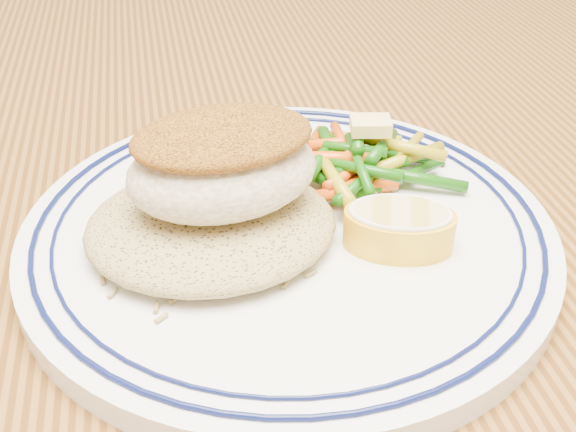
# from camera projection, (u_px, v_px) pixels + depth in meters

# --- Properties ---
(dining_table) EXTENTS (1.50, 0.90, 0.75)m
(dining_table) POSITION_uv_depth(u_px,v_px,m) (299.00, 318.00, 0.50)
(dining_table) COLOR #553211
(dining_table) RESTS_ON ground
(plate) EXTENTS (0.29, 0.29, 0.02)m
(plate) POSITION_uv_depth(u_px,v_px,m) (288.00, 232.00, 0.40)
(plate) COLOR white
(plate) RESTS_ON dining_table
(rice_pilaf) EXTENTS (0.13, 0.12, 0.03)m
(rice_pilaf) POSITION_uv_depth(u_px,v_px,m) (211.00, 220.00, 0.38)
(rice_pilaf) COLOR #9D854E
(rice_pilaf) RESTS_ON plate
(fish_fillet) EXTENTS (0.11, 0.08, 0.05)m
(fish_fillet) POSITION_uv_depth(u_px,v_px,m) (222.00, 163.00, 0.37)
(fish_fillet) COLOR beige
(fish_fillet) RESTS_ON rice_pilaf
(vegetable_pile) EXTENTS (0.11, 0.09, 0.03)m
(vegetable_pile) POSITION_uv_depth(u_px,v_px,m) (356.00, 162.00, 0.43)
(vegetable_pile) COLOR #E34E0B
(vegetable_pile) RESTS_ON plate
(butter_pat) EXTENTS (0.03, 0.02, 0.01)m
(butter_pat) POSITION_uv_depth(u_px,v_px,m) (371.00, 125.00, 0.42)
(butter_pat) COLOR #F2DE76
(butter_pat) RESTS_ON vegetable_pile
(lemon_wedge) EXTENTS (0.07, 0.07, 0.02)m
(lemon_wedge) POSITION_uv_depth(u_px,v_px,m) (399.00, 226.00, 0.37)
(lemon_wedge) COLOR yellow
(lemon_wedge) RESTS_ON plate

